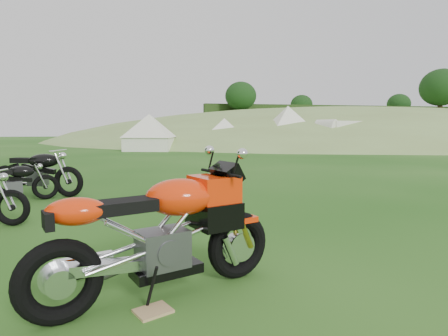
{
  "coord_description": "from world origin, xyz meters",
  "views": [
    {
      "loc": [
        -1.24,
        -4.75,
        1.5
      ],
      "look_at": [
        -0.13,
        0.4,
        0.93
      ],
      "focal_mm": 30.0,
      "sensor_mm": 36.0,
      "label": 1
    }
  ],
  "objects": [
    {
      "name": "ground",
      "position": [
        0.0,
        0.0,
        0.0
      ],
      "size": [
        120.0,
        120.0,
        0.0
      ],
      "primitive_type": "plane",
      "color": "#184C10",
      "rests_on": "ground"
    },
    {
      "name": "hillside",
      "position": [
        24.0,
        40.0,
        0.0
      ],
      "size": [
        80.0,
        64.0,
        8.0
      ],
      "primitive_type": "ellipsoid",
      "color": "olive",
      "rests_on": "ground"
    },
    {
      "name": "hedgerow",
      "position": [
        24.0,
        40.0,
        0.0
      ],
      "size": [
        36.0,
        1.2,
        8.6
      ],
      "primitive_type": null,
      "color": "black",
      "rests_on": "ground"
    },
    {
      "name": "sport_motorcycle",
      "position": [
        -1.11,
        -1.52,
        0.66
      ],
      "size": [
        2.26,
        1.29,
        1.32
      ],
      "primitive_type": null,
      "rotation": [
        0.0,
        0.0,
        0.36
      ],
      "color": "red",
      "rests_on": "ground"
    },
    {
      "name": "plywood_board",
      "position": [
        -1.19,
        -1.79,
        0.01
      ],
      "size": [
        0.35,
        0.32,
        0.02
      ],
      "primitive_type": "cube",
      "rotation": [
        0.0,
        0.0,
        0.43
      ],
      "color": "tan",
      "rests_on": "ground"
    },
    {
      "name": "vintage_moto_c",
      "position": [
        -3.51,
        3.97,
        0.55
      ],
      "size": [
        2.11,
        1.19,
        1.09
      ],
      "primitive_type": null,
      "rotation": [
        0.0,
        0.0,
        -0.37
      ],
      "color": "black",
      "rests_on": "ground"
    },
    {
      "name": "vintage_moto_d",
      "position": [
        -3.8,
        3.37,
        0.43
      ],
      "size": [
        1.66,
        0.87,
        0.85
      ],
      "primitive_type": null,
      "rotation": [
        0.0,
        0.0,
        0.32
      ],
      "color": "black",
      "rests_on": "ground"
    },
    {
      "name": "tent_left",
      "position": [
        -0.82,
        19.87,
        1.23
      ],
      "size": [
        3.44,
        3.44,
        2.45
      ],
      "primitive_type": null,
      "rotation": [
        0.0,
        0.0,
        -0.25
      ],
      "color": "white",
      "rests_on": "ground"
    },
    {
      "name": "tent_mid",
      "position": [
        4.57,
        21.97,
        1.16
      ],
      "size": [
        3.17,
        3.17,
        2.32
      ],
      "primitive_type": null,
      "rotation": [
        0.0,
        0.0,
        -0.21
      ],
      "color": "white",
      "rests_on": "ground"
    },
    {
      "name": "tent_right",
      "position": [
        9.12,
        21.13,
        1.43
      ],
      "size": [
        3.34,
        3.34,
        2.87
      ],
      "primitive_type": null,
      "rotation": [
        0.0,
        0.0,
        -0.01
      ],
      "color": "white",
      "rests_on": "ground"
    },
    {
      "name": "caravan",
      "position": [
        12.59,
        19.45,
        0.99
      ],
      "size": [
        4.61,
        3.27,
        1.97
      ],
      "primitive_type": null,
      "rotation": [
        0.0,
        0.0,
        0.36
      ],
      "color": "white",
      "rests_on": "ground"
    }
  ]
}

